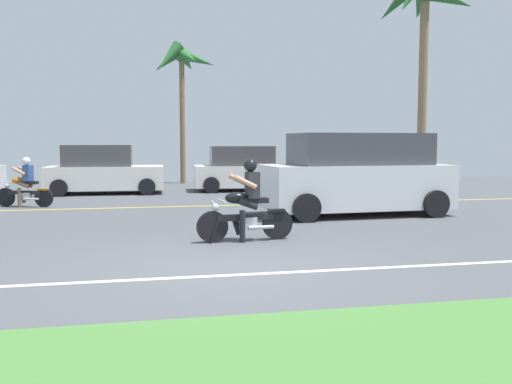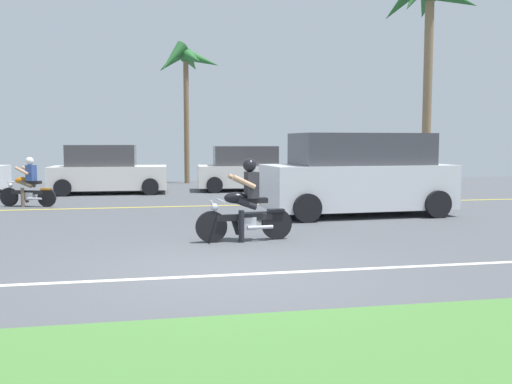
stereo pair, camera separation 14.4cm
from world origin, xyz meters
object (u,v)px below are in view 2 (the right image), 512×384
Objects in this scene: parked_car_1 at (107,171)px; parked_car_2 at (249,170)px; palm_tree_0 at (186,65)px; palm_tree_1 at (430,7)px; suv_nearby at (358,175)px; motorcyclist at (245,206)px; motorcyclist_distant at (28,186)px.

parked_car_1 reaches higher than parked_car_2.
palm_tree_1 is at bearing -4.90° from palm_tree_0.
palm_tree_1 is (7.25, 10.37, 6.68)m from suv_nearby.
suv_nearby reaches higher than parked_car_2.
palm_tree_0 reaches higher than parked_car_2.
parked_car_1 is 0.42× the size of palm_tree_1.
motorcyclist reaches higher than motorcyclist_distant.
suv_nearby is at bearing -124.97° from palm_tree_1.
palm_tree_1 is (13.58, 3.34, 6.87)m from parked_car_1.
motorcyclist is 10.43m from parked_car_2.
parked_car_1 is at bearing 63.31° from motorcyclist_distant.
palm_tree_0 is at bearing 54.45° from parked_car_1.
palm_tree_0 is at bearing 106.29° from suv_nearby.
motorcyclist_distant is (-15.43, -7.02, -7.06)m from palm_tree_1.
motorcyclist_distant is at bearing -150.50° from parked_car_2.
motorcyclist_distant is at bearing 157.71° from suv_nearby.
parked_car_1 is at bearing -177.82° from parked_car_2.
palm_tree_1 reaches higher than parked_car_1.
parked_car_2 is 6.16m from palm_tree_0.
suv_nearby is at bearing -79.49° from parked_car_2.
parked_car_1 is at bearing 106.75° from motorcyclist.
motorcyclist is 0.38× the size of suv_nearby.
parked_car_1 is 0.99× the size of parked_car_2.
parked_car_2 is at bearing 79.16° from motorcyclist.
motorcyclist is 4.49m from suv_nearby.
motorcyclist is at bearing -73.25° from parked_car_1.
suv_nearby is 12.41m from palm_tree_0.
palm_tree_0 is at bearing 175.10° from palm_tree_1.
motorcyclist is at bearing -137.50° from suv_nearby.
palm_tree_1 is at bearing 24.45° from motorcyclist_distant.
motorcyclist is at bearing -128.24° from palm_tree_1.
parked_car_2 is at bearing -159.87° from palm_tree_1.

